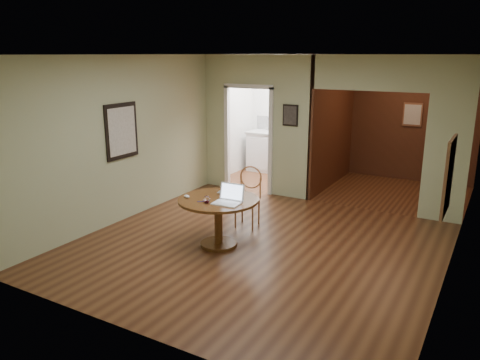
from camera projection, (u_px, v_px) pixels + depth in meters
The scene contains 11 objects.
floor at pixel (256, 247), 6.77m from camera, with size 5.00×5.00×0.00m, color #432213.
room_shell at pixel (309, 128), 9.26m from camera, with size 5.20×7.50×5.00m.
dining_table at pixel (218, 211), 6.70m from camera, with size 1.15×1.15×0.72m.
chair at pixel (249, 193), 7.53m from camera, with size 0.46×0.46×0.97m.
open_laptop at pixel (229, 198), 6.46m from camera, with size 0.38×0.33×0.26m.
closed_laptop at pixel (229, 194), 6.81m from camera, with size 0.37×0.24×0.03m, color #B0B0B5.
mouse at pixel (187, 196), 6.69m from camera, with size 0.10×0.06×0.04m, color white.
wine_glass at pixel (207, 199), 6.44m from camera, with size 0.10×0.10×0.11m, color white, non-canonical shape.
pen at pixel (203, 201), 6.52m from camera, with size 0.01×0.01×0.15m, color #0D0E5E.
kitchen_cabinet at pixel (289, 154), 10.82m from camera, with size 2.06×0.60×0.94m.
grocery_bag at pixel (324, 129), 10.26m from camera, with size 0.34×0.29×0.34m, color beige.
Camera 1 is at (2.92, -5.57, 2.71)m, focal length 35.00 mm.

